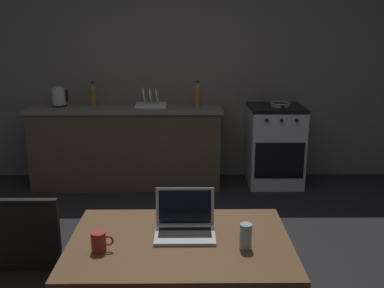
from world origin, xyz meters
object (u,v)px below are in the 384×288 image
(dish_rack, at_px, (151,102))
(electric_kettle, at_px, (59,97))
(chair, at_px, (21,273))
(coffee_mug, at_px, (99,242))
(stove_oven, at_px, (275,145))
(bottle_b, at_px, (93,94))
(laptop, at_px, (185,226))
(bottle, at_px, (197,95))
(drinking_glass, at_px, (246,236))
(frying_pan, at_px, (280,104))
(dining_table, at_px, (180,253))

(dish_rack, bearing_deg, electric_kettle, 180.00)
(chair, relative_size, coffee_mug, 8.03)
(stove_oven, distance_m, bottle_b, 2.16)
(laptop, distance_m, bottle, 2.74)
(electric_kettle, bearing_deg, coffee_mug, -71.30)
(laptop, relative_size, dish_rack, 0.94)
(stove_oven, height_order, drinking_glass, stove_oven)
(chair, xyz_separation_m, coffee_mug, (0.45, -0.12, 0.24))
(bottle, height_order, coffee_mug, bottle)
(electric_kettle, bearing_deg, frying_pan, -0.69)
(electric_kettle, distance_m, bottle, 1.55)
(coffee_mug, bearing_deg, frying_pan, 63.19)
(dish_rack, bearing_deg, frying_pan, -1.18)
(bottle, xyz_separation_m, frying_pan, (0.93, 0.02, -0.11))
(bottle, bearing_deg, stove_oven, 3.03)
(stove_oven, xyz_separation_m, drinking_glass, (-0.71, -2.93, 0.32))
(frying_pan, bearing_deg, laptop, -111.05)
(chair, distance_m, dish_rack, 2.91)
(chair, bearing_deg, bottle, 61.65)
(bottle, height_order, bottle_b, bottle)
(dining_table, height_order, laptop, laptop)
(electric_kettle, height_order, drinking_glass, electric_kettle)
(dish_rack, bearing_deg, coffee_mug, -90.52)
(frying_pan, xyz_separation_m, bottle_b, (-2.11, 0.11, 0.10))
(dining_table, relative_size, dish_rack, 3.40)
(electric_kettle, bearing_deg, bottle, -1.85)
(laptop, xyz_separation_m, drinking_glass, (0.30, -0.17, 0.02))
(coffee_mug, bearing_deg, bottle_b, 101.80)
(drinking_glass, bearing_deg, frying_pan, 75.53)
(coffee_mug, height_order, dish_rack, dish_rack)
(coffee_mug, height_order, drinking_glass, drinking_glass)
(laptop, xyz_separation_m, bottle, (0.12, 2.72, 0.29))
(dish_rack, xyz_separation_m, bottle_b, (-0.66, 0.08, 0.08))
(chair, relative_size, drinking_glass, 6.85)
(stove_oven, distance_m, coffee_mug, 3.30)
(bottle_b, bearing_deg, stove_oven, -2.28)
(electric_kettle, bearing_deg, stove_oven, -0.06)
(electric_kettle, bearing_deg, drinking_glass, -59.51)
(frying_pan, bearing_deg, bottle, -178.76)
(stove_oven, height_order, dining_table, stove_oven)
(stove_oven, relative_size, coffee_mug, 8.17)
(laptop, xyz_separation_m, dish_rack, (-0.40, 2.77, 0.20))
(stove_oven, bearing_deg, laptop, -110.19)
(laptop, height_order, electric_kettle, electric_kettle)
(laptop, height_order, coffee_mug, laptop)
(frying_pan, height_order, drinking_glass, frying_pan)
(chair, height_order, coffee_mug, chair)
(stove_oven, relative_size, laptop, 2.87)
(chair, height_order, bottle_b, bottle_b)
(laptop, relative_size, electric_kettle, 1.44)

